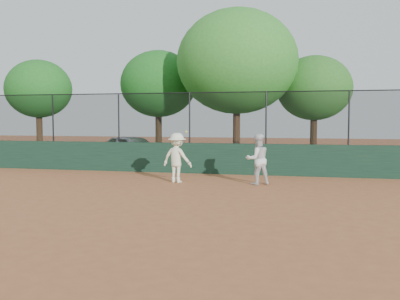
% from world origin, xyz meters
% --- Properties ---
extents(ground, '(80.00, 80.00, 0.00)m').
position_xyz_m(ground, '(0.00, 0.00, 0.00)').
color(ground, '#A95E36').
rests_on(ground, ground).
extents(back_wall, '(26.00, 0.20, 1.20)m').
position_xyz_m(back_wall, '(0.00, 6.00, 0.60)').
color(back_wall, '#183625').
rests_on(back_wall, ground).
extents(grass_strip, '(36.00, 12.00, 0.01)m').
position_xyz_m(grass_strip, '(0.00, 12.00, 0.00)').
color(grass_strip, '#274917').
rests_on(grass_strip, ground).
extents(parked_car, '(4.44, 3.49, 1.41)m').
position_xyz_m(parked_car, '(-3.91, 8.53, 0.71)').
color(parked_car, '#A8ADB1').
rests_on(parked_car, ground).
extents(player_second, '(1.01, 0.93, 1.66)m').
position_xyz_m(player_second, '(2.43, 3.52, 0.83)').
color(player_second, silver).
rests_on(player_second, ground).
extents(player_main, '(1.21, 0.89, 1.77)m').
position_xyz_m(player_main, '(-0.27, 3.37, 0.84)').
color(player_main, '#F0EFCC').
rests_on(player_main, ground).
extents(fence_assembly, '(26.00, 0.06, 2.00)m').
position_xyz_m(fence_assembly, '(-0.03, 6.00, 2.24)').
color(fence_assembly, black).
rests_on(fence_assembly, back_wall).
extents(tree_0, '(3.82, 3.47, 5.51)m').
position_xyz_m(tree_0, '(-10.87, 11.76, 3.85)').
color(tree_0, '#4A2F1A').
rests_on(tree_0, ground).
extents(tree_1, '(4.28, 3.89, 5.95)m').
position_xyz_m(tree_1, '(-4.02, 12.75, 4.09)').
color(tree_1, '#3B2814').
rests_on(tree_1, ground).
extents(tree_2, '(5.98, 5.44, 7.57)m').
position_xyz_m(tree_2, '(0.65, 10.97, 4.97)').
color(tree_2, '#4C2F1B').
rests_on(tree_2, ground).
extents(tree_3, '(3.79, 3.44, 5.35)m').
position_xyz_m(tree_3, '(4.41, 12.32, 3.70)').
color(tree_3, '#3C2614').
rests_on(tree_3, ground).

